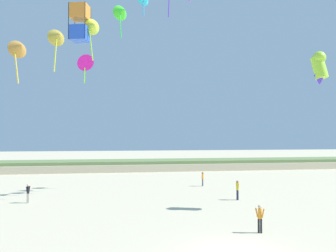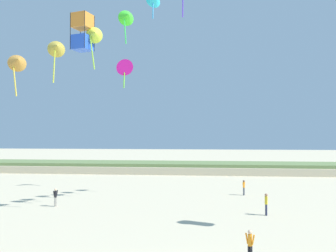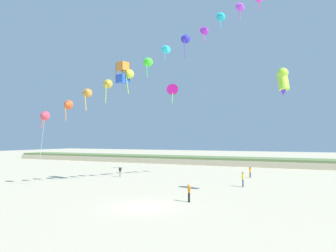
{
  "view_description": "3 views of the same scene",
  "coord_description": "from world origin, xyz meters",
  "px_view_note": "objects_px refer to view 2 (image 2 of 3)",
  "views": [
    {
      "loc": [
        -5.81,
        -15.62,
        5.33
      ],
      "look_at": [
        -1.46,
        9.74,
        6.11
      ],
      "focal_mm": 38.0,
      "sensor_mm": 36.0,
      "label": 1
    },
    {
      "loc": [
        0.33,
        -14.37,
        6.2
      ],
      "look_at": [
        -2.1,
        10.29,
        6.69
      ],
      "focal_mm": 38.0,
      "sensor_mm": 36.0,
      "label": 2
    },
    {
      "loc": [
        11.58,
        -20.36,
        5.15
      ],
      "look_at": [
        -2.98,
        10.82,
        6.76
      ],
      "focal_mm": 32.0,
      "sensor_mm": 36.0,
      "label": 3
    }
  ],
  "objects_px": {
    "large_kite_low_lead": "(124,67)",
    "person_far_left": "(55,196)",
    "large_kite_mid_trail": "(82,32)",
    "person_mid_center": "(250,243)",
    "person_near_right": "(266,203)",
    "person_near_left": "(244,186)"
  },
  "relations": [
    {
      "from": "person_near_left",
      "to": "person_far_left",
      "type": "distance_m",
      "value": 17.88
    },
    {
      "from": "person_near_left",
      "to": "large_kite_low_lead",
      "type": "relative_size",
      "value": 0.45
    },
    {
      "from": "large_kite_mid_trail",
      "to": "person_near_right",
      "type": "bearing_deg",
      "value": 19.87
    },
    {
      "from": "person_near_right",
      "to": "large_kite_low_lead",
      "type": "height_order",
      "value": "large_kite_low_lead"
    },
    {
      "from": "person_far_left",
      "to": "large_kite_low_lead",
      "type": "relative_size",
      "value": 0.46
    },
    {
      "from": "large_kite_low_lead",
      "to": "person_far_left",
      "type": "bearing_deg",
      "value": -112.21
    },
    {
      "from": "person_near_left",
      "to": "person_near_right",
      "type": "height_order",
      "value": "person_near_right"
    },
    {
      "from": "large_kite_low_lead",
      "to": "large_kite_mid_trail",
      "type": "distance_m",
      "value": 15.43
    },
    {
      "from": "person_far_left",
      "to": "large_kite_mid_trail",
      "type": "distance_m",
      "value": 14.2
    },
    {
      "from": "large_kite_mid_trail",
      "to": "person_far_left",
      "type": "bearing_deg",
      "value": 125.79
    },
    {
      "from": "person_far_left",
      "to": "large_kite_low_lead",
      "type": "xyz_separation_m",
      "value": [
        3.79,
        9.27,
        12.62
      ]
    },
    {
      "from": "large_kite_mid_trail",
      "to": "person_near_left",
      "type": "bearing_deg",
      "value": 47.62
    },
    {
      "from": "person_far_left",
      "to": "large_kite_mid_trail",
      "type": "relative_size",
      "value": 0.63
    },
    {
      "from": "person_mid_center",
      "to": "person_far_left",
      "type": "height_order",
      "value": "person_mid_center"
    },
    {
      "from": "person_mid_center",
      "to": "person_far_left",
      "type": "xyz_separation_m",
      "value": [
        -14.64,
        11.52,
        -0.01
      ]
    },
    {
      "from": "large_kite_mid_trail",
      "to": "large_kite_low_lead",
      "type": "bearing_deg",
      "value": 92.35
    },
    {
      "from": "person_near_left",
      "to": "large_kite_low_lead",
      "type": "bearing_deg",
      "value": 169.99
    },
    {
      "from": "person_near_left",
      "to": "large_kite_low_lead",
      "type": "xyz_separation_m",
      "value": [
        -12.65,
        2.23,
        12.63
      ]
    },
    {
      "from": "person_near_right",
      "to": "large_kite_mid_trail",
      "type": "height_order",
      "value": "large_kite_mid_trail"
    },
    {
      "from": "person_far_left",
      "to": "large_kite_mid_trail",
      "type": "height_order",
      "value": "large_kite_mid_trail"
    },
    {
      "from": "large_kite_low_lead",
      "to": "person_near_right",
      "type": "bearing_deg",
      "value": -39.02
    },
    {
      "from": "person_mid_center",
      "to": "large_kite_mid_trail",
      "type": "xyz_separation_m",
      "value": [
        -10.22,
        5.39,
        12.01
      ]
    }
  ]
}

